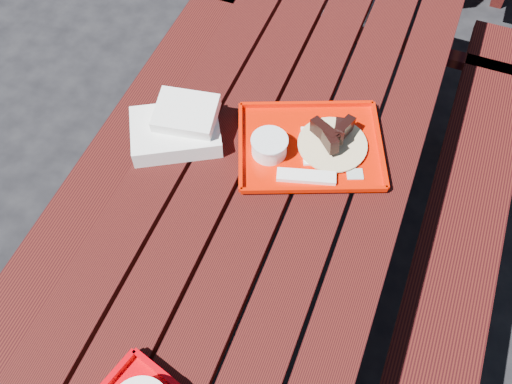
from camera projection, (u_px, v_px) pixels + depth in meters
ground at (270, 278)px, 2.21m from camera, size 60.00×60.00×0.00m
picnic_table_near at (274, 200)px, 1.74m from camera, size 1.41×2.40×0.75m
far_tray at (308, 146)px, 1.59m from camera, size 0.49×0.44×0.07m
white_cloth at (179, 127)px, 1.60m from camera, size 0.30×0.28×0.10m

